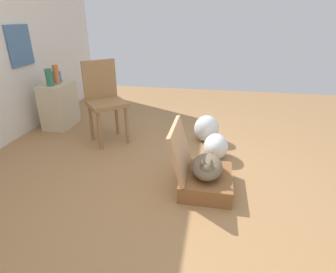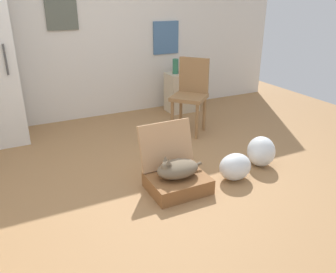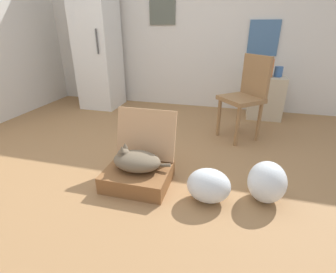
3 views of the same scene
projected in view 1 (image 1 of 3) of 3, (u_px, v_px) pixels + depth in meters
ground_plane at (172, 190)px, 2.55m from camera, size 7.68×7.68×0.00m
suitcase_base at (206, 181)px, 2.55m from camera, size 0.56×0.47×0.15m
suitcase_lid at (180, 150)px, 2.47m from camera, size 0.56×0.16×0.46m
cat at (207, 166)px, 2.48m from camera, size 0.50×0.28×0.23m
plastic_bag_white at (216, 146)px, 3.08m from camera, size 0.35×0.27×0.28m
plastic_bag_clear at (207, 128)px, 3.49m from camera, size 0.30×0.32×0.34m
side_table at (59, 105)px, 3.90m from camera, size 0.49×0.34×0.62m
vase_tall at (49, 77)px, 3.62m from camera, size 0.09×0.09×0.23m
vase_short at (57, 77)px, 3.87m from camera, size 0.11×0.11×0.14m
vase_round at (56, 75)px, 3.72m from camera, size 0.08×0.08×0.26m
chair at (104, 98)px, 3.37m from camera, size 0.60×0.60×1.00m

